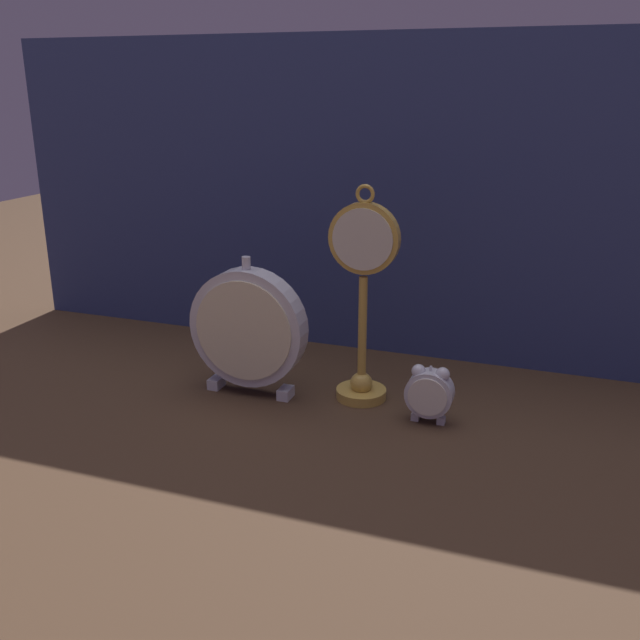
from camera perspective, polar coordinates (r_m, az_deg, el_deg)
The scene contains 5 objects.
ground_plane at distance 1.13m, azimuth -1.39°, elevation -7.73°, with size 4.00×4.00×0.00m, color #422D1E.
fabric_backdrop_drape at distance 1.34m, azimuth 3.63°, elevation 9.57°, with size 1.47×0.01×0.58m, color navy.
pocket_watch_on_stand at distance 1.13m, azimuth 3.45°, elevation 1.57°, with size 0.11×0.08×0.35m.
alarm_clock_twin_bell at distance 1.10m, azimuth 8.75°, elevation -5.68°, with size 0.07×0.03×0.09m.
mantel_clock_silver at distance 1.17m, azimuth -5.78°, elevation -0.67°, with size 0.20×0.04×0.24m.
Camera 1 is at (0.37, -0.94, 0.50)m, focal length 40.00 mm.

